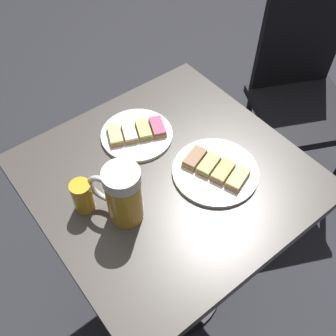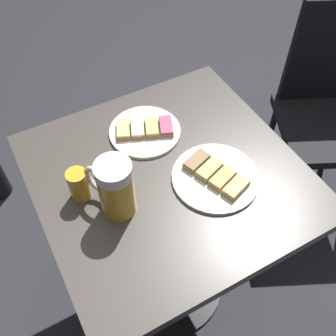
{
  "view_description": "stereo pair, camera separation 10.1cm",
  "coord_description": "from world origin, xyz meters",
  "px_view_note": "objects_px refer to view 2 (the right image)",
  "views": [
    {
      "loc": [
        0.5,
        -0.39,
        1.55
      ],
      "look_at": [
        0.0,
        0.0,
        0.76
      ],
      "focal_mm": 41.62,
      "sensor_mm": 36.0,
      "label": 1
    },
    {
      "loc": [
        0.55,
        -0.3,
        1.55
      ],
      "look_at": [
        0.0,
        0.0,
        0.76
      ],
      "focal_mm": 41.62,
      "sensor_mm": 36.0,
      "label": 2
    }
  ],
  "objects_px": {
    "plate_far": "(215,176)",
    "cafe_chair": "(329,104)",
    "beer_mug": "(115,188)",
    "beer_glass_small": "(79,185)",
    "plate_near": "(145,130)"
  },
  "relations": [
    {
      "from": "plate_near",
      "to": "beer_mug",
      "type": "bearing_deg",
      "value": -41.36
    },
    {
      "from": "plate_far",
      "to": "cafe_chair",
      "type": "xyz_separation_m",
      "value": [
        -0.22,
        0.7,
        -0.23
      ]
    },
    {
      "from": "plate_near",
      "to": "beer_mug",
      "type": "distance_m",
      "value": 0.27
    },
    {
      "from": "plate_near",
      "to": "plate_far",
      "type": "relative_size",
      "value": 0.9
    },
    {
      "from": "beer_mug",
      "to": "beer_glass_small",
      "type": "bearing_deg",
      "value": -139.42
    },
    {
      "from": "plate_far",
      "to": "beer_mug",
      "type": "distance_m",
      "value": 0.27
    },
    {
      "from": "plate_near",
      "to": "beer_glass_small",
      "type": "bearing_deg",
      "value": -63.5
    },
    {
      "from": "beer_glass_small",
      "to": "plate_far",
      "type": "bearing_deg",
      "value": 70.07
    },
    {
      "from": "cafe_chair",
      "to": "plate_near",
      "type": "bearing_deg",
      "value": 24.9
    },
    {
      "from": "cafe_chair",
      "to": "beer_mug",
      "type": "bearing_deg",
      "value": 36.6
    },
    {
      "from": "plate_near",
      "to": "beer_glass_small",
      "type": "relative_size",
      "value": 2.28
    },
    {
      "from": "plate_far",
      "to": "beer_glass_small",
      "type": "bearing_deg",
      "value": -109.93
    },
    {
      "from": "plate_far",
      "to": "beer_glass_small",
      "type": "distance_m",
      "value": 0.35
    },
    {
      "from": "beer_mug",
      "to": "beer_glass_small",
      "type": "distance_m",
      "value": 0.11
    },
    {
      "from": "beer_glass_small",
      "to": "beer_mug",
      "type": "bearing_deg",
      "value": 40.58
    }
  ]
}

